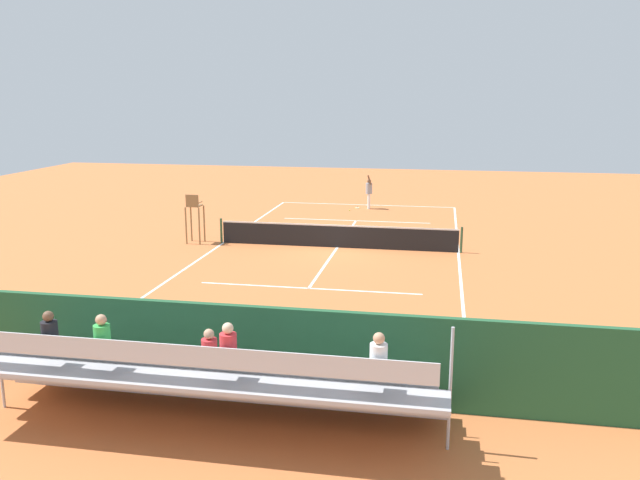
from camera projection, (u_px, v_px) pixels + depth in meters
ground_plane at (337, 247)px, 27.63m from camera, size 60.00×60.00×0.00m
court_line_markings at (337, 247)px, 27.67m from camera, size 10.10×22.20×0.01m
tennis_net at (337, 236)px, 27.52m from camera, size 10.30×0.10×1.07m
backdrop_wall at (234, 350)px, 13.98m from camera, size 18.00×0.16×2.00m
bleacher_stand at (212, 379)px, 12.64m from camera, size 9.06×2.40×2.48m
umpire_chair at (194, 213)px, 28.20m from camera, size 0.67×0.67×2.14m
courtside_bench at (314, 361)px, 14.49m from camera, size 1.80×0.40×0.93m
equipment_bag at (225, 372)px, 14.81m from camera, size 0.90×0.36×0.36m
tennis_player at (369, 191)px, 36.73m from camera, size 0.42×0.55×1.93m
tennis_racket at (357, 208)px, 37.11m from camera, size 0.33×0.57×0.03m
tennis_ball_near at (350, 210)px, 36.26m from camera, size 0.07×0.07×0.07m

